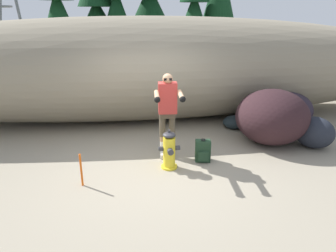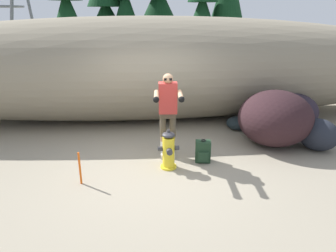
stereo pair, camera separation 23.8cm
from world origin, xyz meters
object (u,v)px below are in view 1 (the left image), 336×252
Objects in this scene: spare_backpack at (203,151)px; survey_stake at (81,170)px; utility_worker at (168,106)px; boulder_mid at (288,111)px; boulder_small at (314,132)px; fire_hydrant at (169,151)px; boulder_large at (272,117)px; boulder_outlier at (235,122)px.

spare_backpack is 0.78× the size of survey_stake.
utility_worker is 3.59m from boulder_mid.
utility_worker is at bearing -179.16° from boulder_small.
boulder_large is at bearing 20.44° from fire_hydrant.
fire_hydrant is 1.66m from survey_stake.
spare_backpack is 2.19m from boulder_outlier.
boulder_outlier is (1.98, 1.49, -0.95)m from utility_worker.
spare_backpack is at bearing 15.44° from survey_stake.
boulder_large is 2.73× the size of boulder_outlier.
boulder_mid is 2.24× the size of survey_stake.
boulder_large is 1.17m from boulder_mid.
spare_backpack is 2.40m from survey_stake.
boulder_outlier is (-0.49, 1.03, -0.46)m from boulder_large.
boulder_large is 1.26× the size of boulder_mid.
boulder_small is at bearing -27.10° from boulder_large.
fire_hydrant is 3.35m from boulder_small.
boulder_mid is at bearing 115.72° from utility_worker.
boulder_small is (3.28, 0.05, -0.77)m from utility_worker.
fire_hydrant is at bearing -152.33° from boulder_mid.
fire_hydrant is 1.30× the size of survey_stake.
fire_hydrant is 2.68m from boulder_large.
fire_hydrant reaches higher than boulder_small.
boulder_mid is (0.83, 0.81, -0.15)m from boulder_large.
spare_backpack is at bearing 72.75° from utility_worker.
fire_hydrant is 2.81m from boulder_outlier.
boulder_small reaches higher than survey_stake.
spare_backpack is 0.55× the size of boulder_small.
fire_hydrant is at bearing -135.80° from boulder_outlier.
spare_backpack is 0.76× the size of boulder_outlier.
utility_worker is 2.05× the size of boulder_small.
utility_worker is (0.04, 0.47, 0.76)m from fire_hydrant.
boulder_outlier is 4.33m from survey_stake.
boulder_mid is at bearing 44.44° from boulder_large.
fire_hydrant is 0.75m from spare_backpack.
survey_stake is (-1.59, -0.44, -0.06)m from fire_hydrant.
boulder_large is 0.95m from boulder_small.
boulder_small is (3.31, 0.51, -0.01)m from fire_hydrant.
boulder_mid reaches higher than fire_hydrant.
survey_stake is (-4.91, -0.96, -0.05)m from boulder_small.
utility_worker is at bearing 29.11° from survey_stake.
boulder_small is at bearing -47.93° from boulder_outlier.
spare_backpack is 0.35× the size of boulder_mid.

